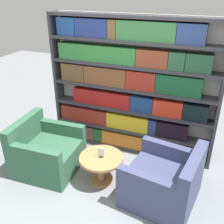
% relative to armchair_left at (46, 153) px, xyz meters
% --- Properties ---
extents(ground_plane, '(14.00, 14.00, 0.00)m').
position_rel_armchair_left_xyz_m(ground_plane, '(1.07, -0.27, -0.30)').
color(ground_plane, gray).
extents(bookshelf, '(2.86, 0.30, 2.36)m').
position_rel_armchair_left_xyz_m(bookshelf, '(1.05, 1.09, 0.87)').
color(bookshelf, silver).
rests_on(bookshelf, ground_plane).
extents(armchair_left, '(0.97, 0.97, 0.85)m').
position_rel_armchair_left_xyz_m(armchair_left, '(0.00, 0.00, 0.00)').
color(armchair_left, '#336047').
rests_on(armchair_left, ground_plane).
extents(armchair_right, '(1.06, 1.06, 0.85)m').
position_rel_armchair_left_xyz_m(armchair_right, '(1.91, -0.00, 0.00)').
color(armchair_right, '#42476B').
rests_on(armchair_right, ground_plane).
extents(coffee_table, '(0.66, 0.66, 0.45)m').
position_rel_armchair_left_xyz_m(coffee_table, '(0.96, 0.03, 0.02)').
color(coffee_table, '#AD7F4C').
rests_on(coffee_table, ground_plane).
extents(table_sign, '(0.10, 0.06, 0.16)m').
position_rel_armchair_left_xyz_m(table_sign, '(0.96, 0.03, 0.22)').
color(table_sign, black).
rests_on(table_sign, coffee_table).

